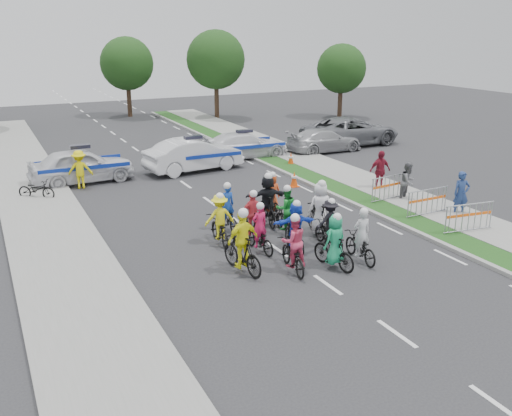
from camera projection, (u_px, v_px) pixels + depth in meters
name	position (u px, v px, depth m)	size (l,w,h in m)	color
ground	(328.00, 285.00, 16.13)	(90.00, 90.00, 0.00)	#28282B
curb_right	(367.00, 210.00, 22.53)	(0.20, 60.00, 0.12)	gray
grass_strip	(381.00, 208.00, 22.82)	(1.20, 60.00, 0.11)	#1B4416
sidewalk_right	(416.00, 202.00, 23.58)	(2.40, 60.00, 0.13)	gray
sidewalk_left	(62.00, 260.00, 17.65)	(3.00, 60.00, 0.13)	gray
rider_0	(360.00, 243.00, 17.61)	(0.75, 1.77, 1.76)	black
rider_1	(334.00, 247.00, 17.06)	(0.83, 1.75, 1.78)	black
rider_2	(293.00, 250.00, 16.83)	(0.91, 1.88, 1.84)	black
rider_3	(242.00, 248.00, 16.74)	(1.08, 1.99, 2.03)	black
rider_4	(329.00, 228.00, 18.71)	(0.96, 1.68, 1.71)	black
rider_5	(295.00, 230.00, 18.28)	(1.46, 1.74, 1.78)	black
rider_6	(259.00, 235.00, 18.37)	(0.72, 1.71, 1.70)	black
rider_7	(320.00, 214.00, 19.77)	(0.91, 1.97, 2.02)	black
rider_8	(286.00, 215.00, 19.94)	(0.83, 1.83, 1.80)	black
rider_9	(252.00, 220.00, 19.41)	(0.91, 1.71, 1.78)	black
rider_10	(220.00, 224.00, 19.00)	(1.05, 1.82, 1.81)	black
rider_11	(267.00, 203.00, 20.82)	(1.64, 1.95, 1.99)	black
rider_12	(227.00, 214.00, 20.34)	(0.65, 1.77, 1.79)	black
rider_13	(271.00, 198.00, 21.93)	(0.76, 1.68, 1.74)	black
police_car_0	(82.00, 165.00, 26.53)	(1.92, 4.76, 1.62)	silver
police_car_1	(194.00, 155.00, 28.68)	(1.74, 4.98, 1.64)	silver
police_car_2	(244.00, 145.00, 31.64)	(1.98, 4.86, 1.41)	silver
civilian_sedan	(324.00, 140.00, 33.15)	(1.86, 4.58, 1.33)	#A4A4A9
civilian_suv	(351.00, 131.00, 35.02)	(2.86, 6.21, 1.73)	slate
spectator_0	(461.00, 194.00, 21.83)	(0.63, 0.42, 1.74)	navy
spectator_1	(408.00, 182.00, 23.69)	(0.80, 0.62, 1.64)	#59595E
spectator_2	(380.00, 171.00, 25.22)	(1.05, 0.44, 1.79)	maroon
marshal_hiviz	(80.00, 169.00, 25.55)	(1.12, 0.65, 1.74)	yellow
barrier_0	(469.00, 219.00, 19.93)	(2.00, 0.50, 1.12)	#A5A8AD
barrier_1	(427.00, 203.00, 21.71)	(2.00, 0.50, 1.12)	#A5A8AD
barrier_2	(389.00, 189.00, 23.64)	(2.00, 0.50, 1.12)	#A5A8AD
cone_0	(294.00, 179.00, 25.97)	(0.40, 0.40, 0.70)	#F24C0C
cone_1	(291.00, 159.00, 29.95)	(0.40, 0.40, 0.70)	#F24C0C
parked_bike	(36.00, 189.00, 24.01)	(0.57, 1.65, 0.86)	black
tree_1	(216.00, 60.00, 44.19)	(4.55, 4.55, 6.82)	#382619
tree_2	(341.00, 69.00, 44.76)	(3.85, 3.85, 5.77)	#382619
tree_4	(127.00, 64.00, 45.19)	(4.20, 4.20, 6.30)	#382619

